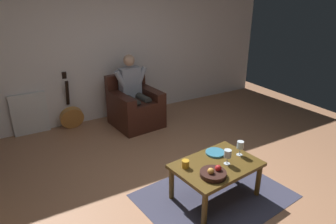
{
  "coord_description": "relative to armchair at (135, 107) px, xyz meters",
  "views": [
    {
      "loc": [
        1.72,
        2.42,
        2.26
      ],
      "look_at": [
        -0.23,
        -0.96,
        0.65
      ],
      "focal_mm": 32.54,
      "sensor_mm": 36.0,
      "label": 1
    }
  ],
  "objects": [
    {
      "name": "guitar",
      "position": [
        1.0,
        -0.4,
        -0.09
      ],
      "size": [
        0.39,
        0.31,
        0.96
      ],
      "color": "#BB7A37",
      "rests_on": "ground"
    },
    {
      "name": "person_seated",
      "position": [
        0.0,
        -0.01,
        0.33
      ],
      "size": [
        0.63,
        0.6,
        1.22
      ],
      "rotation": [
        0.0,
        0.0,
        0.1
      ],
      "color": "#969BAA",
      "rests_on": "ground"
    },
    {
      "name": "wine_glass_far",
      "position": [
        -0.06,
        2.35,
        0.24
      ],
      "size": [
        0.08,
        0.08,
        0.17
      ],
      "color": "silver",
      "rests_on": "coffee_table"
    },
    {
      "name": "radiator",
      "position": [
        1.63,
        -0.53,
        0.03
      ],
      "size": [
        0.55,
        0.06,
        0.69
      ],
      "primitive_type": "cube",
      "color": "white",
      "rests_on": "ground"
    },
    {
      "name": "decorative_dish",
      "position": [
        -0.09,
        2.11,
        0.13
      ],
      "size": [
        0.23,
        0.23,
        0.02
      ],
      "primitive_type": "cylinder",
      "color": "teal",
      "rests_on": "coffee_table"
    },
    {
      "name": "armchair",
      "position": [
        0.0,
        0.0,
        0.0
      ],
      "size": [
        0.81,
        0.86,
        0.86
      ],
      "rotation": [
        0.0,
        0.0,
        0.1
      ],
      "color": "#3C1C14",
      "rests_on": "ground"
    },
    {
      "name": "candle_jar",
      "position": [
        0.38,
        2.18,
        0.16
      ],
      "size": [
        0.08,
        0.08,
        0.09
      ],
      "primitive_type": "cylinder",
      "color": "gold",
      "rests_on": "coffee_table"
    },
    {
      "name": "rug",
      "position": [
        0.04,
        2.3,
        -0.31
      ],
      "size": [
        1.77,
        1.42,
        0.01
      ],
      "primitive_type": "cube",
      "rotation": [
        0.0,
        0.0,
        0.11
      ],
      "color": "#3D3D52",
      "rests_on": "ground"
    },
    {
      "name": "fruit_bowl",
      "position": [
        0.21,
        2.46,
        0.15
      ],
      "size": [
        0.28,
        0.28,
        0.11
      ],
      "color": "#321A15",
      "rests_on": "coffee_table"
    },
    {
      "name": "wine_glass_near",
      "position": [
        -0.31,
        2.28,
        0.24
      ],
      "size": [
        0.08,
        0.08,
        0.18
      ],
      "color": "silver",
      "rests_on": "coffee_table"
    },
    {
      "name": "wall_back",
      "position": [
        0.24,
        -0.6,
        0.98
      ],
      "size": [
        6.74,
        0.06,
        2.59
      ],
      "primitive_type": "cube",
      "color": "white",
      "rests_on": "ground"
    },
    {
      "name": "ground_plane",
      "position": [
        0.24,
        2.12,
        -0.32
      ],
      "size": [
        7.61,
        7.61,
        0.0
      ],
      "primitive_type": "plane",
      "color": "#AB7654"
    },
    {
      "name": "coffee_table",
      "position": [
        0.04,
        2.3,
        0.06
      ],
      "size": [
        1.01,
        0.75,
        0.44
      ],
      "rotation": [
        0.0,
        0.0,
        0.11
      ],
      "color": "brown",
      "rests_on": "ground"
    }
  ]
}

